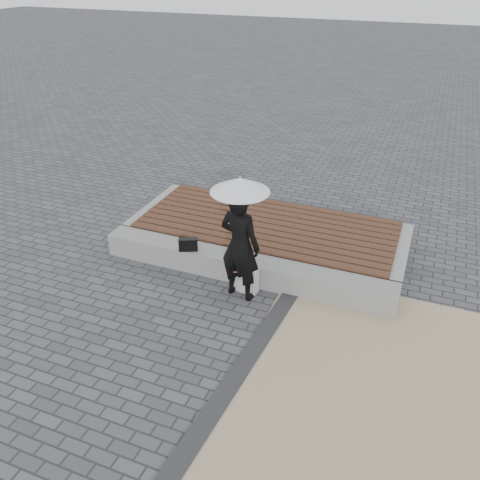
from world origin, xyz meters
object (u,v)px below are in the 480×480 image
(woman, at_px, (240,245))
(parasol, at_px, (240,185))
(seating_ledge, at_px, (244,267))
(handbag, at_px, (188,245))
(canvas_tote, at_px, (245,279))

(woman, relative_size, parasol, 1.64)
(seating_ledge, distance_m, woman, 0.86)
(woman, distance_m, handbag, 1.18)
(woman, xyz_separation_m, handbag, (-1.06, 0.33, -0.40))
(seating_ledge, height_order, parasol, parasol)
(seating_ledge, xyz_separation_m, canvas_tote, (0.16, -0.34, 0.02))
(seating_ledge, xyz_separation_m, parasol, (0.12, -0.47, 1.70))
(handbag, height_order, canvas_tote, handbag)
(parasol, bearing_deg, woman, 0.00)
(seating_ledge, bearing_deg, woman, -75.19)
(parasol, xyz_separation_m, canvas_tote, (0.04, 0.13, -1.68))
(seating_ledge, relative_size, canvas_tote, 11.49)
(handbag, relative_size, canvas_tote, 0.72)
(seating_ledge, relative_size, woman, 2.76)
(seating_ledge, relative_size, handbag, 15.99)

